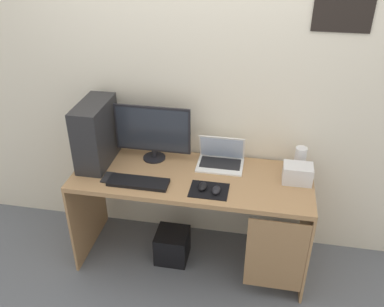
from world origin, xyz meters
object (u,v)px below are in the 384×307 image
Objects in this scene: laptop at (221,159)px; subwoofer at (172,245)px; monitor at (153,132)px; projector at (297,174)px; keyboard at (138,182)px; pc_tower at (96,133)px; speaker at (300,159)px; mouse_left at (203,186)px; mouse_right at (216,190)px; cell_phone at (108,177)px.

subwoofer is (-0.33, -0.23, -0.70)m from laptop.
projector is at bearing -6.04° from monitor.
keyboard is at bearing -167.89° from projector.
pc_tower reaches higher than laptop.
pc_tower reaches higher than keyboard.
speaker is 0.75m from mouse_left.
keyboard is at bearing -93.41° from monitor.
pc_tower is 4.92× the size of mouse_right.
subwoofer is (0.42, 0.10, -0.66)m from cell_phone.
pc_tower reaches higher than mouse_left.
pc_tower is 1.06m from subwoofer.
speaker is 1.87× the size of mouse_left.
mouse_right is 0.39× the size of subwoofer.
monitor is 0.46m from cell_phone.
mouse_left is (0.82, -0.21, -0.21)m from pc_tower.
speaker is 1.19m from subwoofer.
laptop is at bearing 76.96° from mouse_left.
monitor is 0.66m from mouse_right.
cell_phone is (-0.23, 0.03, -0.01)m from keyboard.
speaker is at bearing 2.62° from monitor.
monitor is 3.13× the size of speaker.
subwoofer is at bearing -50.37° from monitor.
monitor is 0.92m from subwoofer.
monitor is at bearing 51.07° from cell_phone.
pc_tower reaches higher than mouse_right.
laptop is at bearing 34.37° from keyboard.
monitor is 0.54m from laptop.
keyboard is at bearing -160.33° from speaker.
pc_tower reaches higher than monitor.
speaker is at bearing 35.66° from mouse_right.
keyboard is at bearing -31.71° from pc_tower.
projector is (1.44, -0.00, -0.17)m from pc_tower.
laptop is 1.35× the size of subwoofer.
pc_tower is 2.36× the size of projector.
mouse_left is 0.68m from cell_phone.
pc_tower is 0.34m from cell_phone.
cell_phone is 0.52× the size of subwoofer.
pc_tower is at bearing 148.29° from keyboard.
subwoofer is at bearing -173.62° from projector.
pc_tower is 2.63× the size of speaker.
monitor is 5.85× the size of mouse_left.
speaker is 1.37m from cell_phone.
pc_tower is 1.40× the size of laptop.
projector is 1.32m from cell_phone.
monitor reaches higher than cell_phone.
speaker is 0.72× the size of subwoofer.
projector reaches higher than mouse_left.
keyboard is at bearing -145.77° from subwoofer.
cell_phone is (-0.77, 0.03, -0.02)m from mouse_right.
mouse_left is (0.42, -0.32, -0.21)m from monitor.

